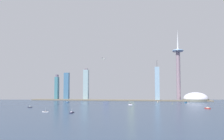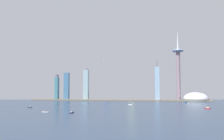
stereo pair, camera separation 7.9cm
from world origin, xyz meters
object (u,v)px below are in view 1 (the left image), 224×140
(channel_buoy_0, at_px, (172,104))
(skyscraper_0, at_px, (67,86))
(skyscraper_3, at_px, (57,88))
(airplane, at_px, (105,59))
(stadium_dome, at_px, (196,99))
(skyscraper_1, at_px, (83,86))
(boat_6, at_px, (45,112))
(boat_2, at_px, (30,107))
(boat_7, at_px, (158,102))
(skyscraper_2, at_px, (157,84))
(boat_0, at_px, (186,102))
(skyscraper_4, at_px, (106,91))
(skyscraper_5, at_px, (131,79))
(boat_1, at_px, (130,104))
(boat_3, at_px, (72,112))
(skyscraper_6, at_px, (86,85))
(observation_tower, at_px, (178,65))
(boat_4, at_px, (208,108))
(boat_5, at_px, (67,102))

(channel_buoy_0, bearing_deg, skyscraper_0, 156.46)
(skyscraper_3, distance_m, airplane, 240.37)
(skyscraper_0, height_order, skyscraper_3, skyscraper_0)
(stadium_dome, height_order, channel_buoy_0, stadium_dome)
(skyscraper_0, height_order, skyscraper_1, skyscraper_1)
(skyscraper_3, relative_size, boat_6, 7.64)
(boat_2, distance_m, boat_7, 440.03)
(skyscraper_2, height_order, airplane, airplane)
(skyscraper_2, distance_m, boat_0, 149.98)
(channel_buoy_0, bearing_deg, skyscraper_4, 134.48)
(boat_6, bearing_deg, skyscraper_1, -83.32)
(skyscraper_1, xyz_separation_m, skyscraper_5, (214.31, 4.99, 28.44))
(skyscraper_1, relative_size, boat_1, 11.84)
(skyscraper_0, relative_size, boat_0, 11.00)
(skyscraper_1, distance_m, skyscraper_5, 216.25)
(boat_3, xyz_separation_m, airplane, (1.80, 481.22, 172.38))
(skyscraper_6, relative_size, boat_7, 20.04)
(skyscraper_1, relative_size, skyscraper_3, 1.31)
(boat_6, xyz_separation_m, airplane, (66.92, 472.09, 172.62))
(skyscraper_5, height_order, boat_3, skyscraper_5)
(skyscraper_4, relative_size, channel_buoy_0, 42.09)
(stadium_dome, height_order, boat_2, stadium_dome)
(observation_tower, bearing_deg, skyscraper_3, -177.49)
(skyscraper_3, relative_size, airplane, 3.30)
(boat_0, distance_m, boat_7, 96.39)
(skyscraper_3, distance_m, boat_7, 428.96)
(skyscraper_2, xyz_separation_m, boat_7, (-3.89, -81.36, -66.13))
(skyscraper_2, height_order, boat_7, skyscraper_2)
(skyscraper_5, height_order, channel_buoy_0, skyscraper_5)
(airplane, bearing_deg, boat_7, -49.37)
(boat_4, relative_size, boat_5, 1.46)
(boat_5, bearing_deg, observation_tower, -119.45)
(skyscraper_4, xyz_separation_m, boat_3, (1.94, -534.86, -34.38))
(stadium_dome, height_order, airplane, airplane)
(skyscraper_2, distance_m, airplane, 243.65)
(skyscraper_3, bearing_deg, boat_4, -31.02)
(skyscraper_5, relative_size, boat_5, 15.48)
(boat_0, distance_m, airplane, 378.91)
(boat_4, bearing_deg, skyscraper_2, -9.94)
(stadium_dome, height_order, boat_7, stadium_dome)
(boat_3, bearing_deg, skyscraper_0, 26.47)
(skyscraper_2, relative_size, skyscraper_5, 0.90)
(stadium_dome, distance_m, boat_5, 497.42)
(boat_5, bearing_deg, boat_0, -137.12)
(stadium_dome, height_order, boat_5, stadium_dome)
(boat_3, bearing_deg, boat_0, -35.27)
(stadium_dome, height_order, skyscraper_5, skyscraper_5)
(skyscraper_6, relative_size, boat_2, 11.11)
(boat_6, bearing_deg, channel_buoy_0, -137.68)
(boat_0, xyz_separation_m, boat_6, (-372.63, -328.88, -0.55))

